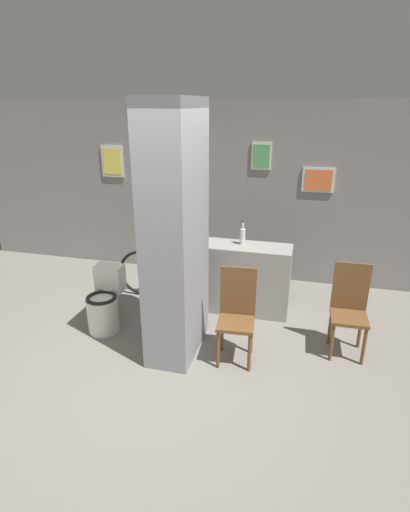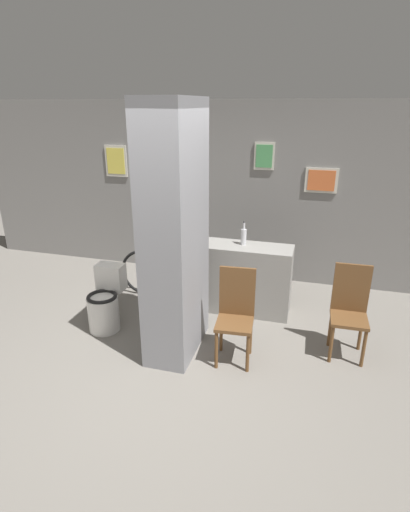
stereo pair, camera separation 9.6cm
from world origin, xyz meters
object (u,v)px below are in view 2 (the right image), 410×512
Objects in this scene: toilet at (105,303)px; chair_by_doorway at (350,308)px; bicycle at (181,276)px; bottle_tall at (244,236)px; chair_near_pillar at (236,312)px.

toilet is 2.76m from chair_by_doorway.
chair_by_doorway is at bearing -18.23° from bicycle.
bottle_tall is (-1.27, 0.68, 0.47)m from chair_by_doorway.
chair_near_pillar is at bearing -82.81° from bottle_tall.
chair_near_pillar is at bearing -48.40° from bicycle.
bicycle is 5.72× the size of bottle_tall.
toilet is 0.75× the size of chair_near_pillar.
bottle_tall is at bearing 92.45° from chair_near_pillar.
chair_near_pillar is 1.49m from bicycle.
bicycle is at bearing 160.52° from chair_by_doorway.
chair_by_doorway reaches higher than toilet.
chair_near_pillar is 1.20m from chair_by_doorway.
chair_near_pillar is 1.00× the size of chair_by_doorway.
chair_by_doorway is at bearing 15.17° from chair_near_pillar.
toilet is 0.42× the size of bicycle.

